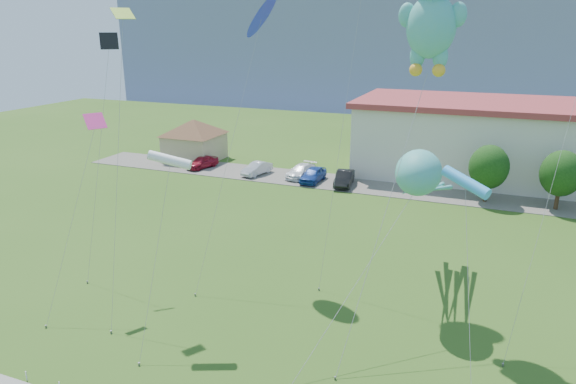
{
  "coord_description": "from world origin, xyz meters",
  "views": [
    {
      "loc": [
        9.66,
        -15.42,
        15.57
      ],
      "look_at": [
        0.35,
        8.0,
        7.54
      ],
      "focal_mm": 32.0,
      "sensor_mm": 36.0,
      "label": 1
    }
  ],
  "objects_px": {
    "pavilion": "(194,136)",
    "parked_car_black": "(344,178)",
    "teddy_bear_kite": "(432,18)",
    "parked_car_red": "(202,162)",
    "parked_car_blue": "(313,175)",
    "parked_car_white": "(301,171)",
    "octopus_kite": "(421,181)",
    "parked_car_silver": "(257,169)"
  },
  "relations": [
    {
      "from": "pavilion",
      "to": "parked_car_black",
      "type": "bearing_deg",
      "value": -10.87
    },
    {
      "from": "parked_car_black",
      "to": "teddy_bear_kite",
      "type": "bearing_deg",
      "value": -71.9
    },
    {
      "from": "pavilion",
      "to": "parked_car_red",
      "type": "distance_m",
      "value": 4.9
    },
    {
      "from": "pavilion",
      "to": "parked_car_blue",
      "type": "bearing_deg",
      "value": -12.65
    },
    {
      "from": "parked_car_white",
      "to": "octopus_kite",
      "type": "height_order",
      "value": "octopus_kite"
    },
    {
      "from": "octopus_kite",
      "to": "parked_car_silver",
      "type": "bearing_deg",
      "value": 134.32
    },
    {
      "from": "parked_car_black",
      "to": "parked_car_red",
      "type": "bearing_deg",
      "value": 170.44
    },
    {
      "from": "parked_car_silver",
      "to": "parked_car_black",
      "type": "xyz_separation_m",
      "value": [
        10.17,
        -0.42,
        0.08
      ]
    },
    {
      "from": "parked_car_red",
      "to": "parked_car_white",
      "type": "xyz_separation_m",
      "value": [
        12.05,
        0.57,
        -0.03
      ]
    },
    {
      "from": "pavilion",
      "to": "parked_car_black",
      "type": "xyz_separation_m",
      "value": [
        20.24,
        -3.89,
        -2.2
      ]
    },
    {
      "from": "parked_car_red",
      "to": "parked_car_black",
      "type": "bearing_deg",
      "value": 14.33
    },
    {
      "from": "parked_car_white",
      "to": "teddy_bear_kite",
      "type": "height_order",
      "value": "teddy_bear_kite"
    },
    {
      "from": "parked_car_silver",
      "to": "parked_car_black",
      "type": "bearing_deg",
      "value": 11.32
    },
    {
      "from": "pavilion",
      "to": "parked_car_silver",
      "type": "relative_size",
      "value": 2.24
    },
    {
      "from": "teddy_bear_kite",
      "to": "parked_car_red",
      "type": "bearing_deg",
      "value": 141.45
    },
    {
      "from": "parked_car_silver",
      "to": "parked_car_white",
      "type": "xyz_separation_m",
      "value": [
        4.92,
        0.83,
        0.0
      ]
    },
    {
      "from": "pavilion",
      "to": "octopus_kite",
      "type": "relative_size",
      "value": 0.54
    },
    {
      "from": "parked_car_blue",
      "to": "octopus_kite",
      "type": "xyz_separation_m",
      "value": [
        13.53,
        -20.44,
        6.39
      ]
    },
    {
      "from": "parked_car_blue",
      "to": "parked_car_black",
      "type": "relative_size",
      "value": 0.97
    },
    {
      "from": "pavilion",
      "to": "parked_car_white",
      "type": "bearing_deg",
      "value": -9.98
    },
    {
      "from": "parked_car_silver",
      "to": "octopus_kite",
      "type": "bearing_deg",
      "value": -31.99
    },
    {
      "from": "pavilion",
      "to": "octopus_kite",
      "type": "xyz_separation_m",
      "value": [
        30.33,
        -24.21,
        4.19
      ]
    },
    {
      "from": "parked_car_blue",
      "to": "parked_car_white",
      "type": "bearing_deg",
      "value": 150.34
    },
    {
      "from": "parked_car_blue",
      "to": "parked_car_red",
      "type": "bearing_deg",
      "value": -179.9
    },
    {
      "from": "parked_car_white",
      "to": "parked_car_blue",
      "type": "bearing_deg",
      "value": -23.79
    },
    {
      "from": "parked_car_red",
      "to": "parked_car_blue",
      "type": "bearing_deg",
      "value": 14.26
    },
    {
      "from": "pavilion",
      "to": "parked_car_white",
      "type": "relative_size",
      "value": 1.97
    },
    {
      "from": "parked_car_red",
      "to": "parked_car_black",
      "type": "height_order",
      "value": "parked_car_black"
    },
    {
      "from": "parked_car_blue",
      "to": "teddy_bear_kite",
      "type": "relative_size",
      "value": 0.24
    },
    {
      "from": "parked_car_red",
      "to": "parked_car_silver",
      "type": "distance_m",
      "value": 7.14
    },
    {
      "from": "octopus_kite",
      "to": "parked_car_blue",
      "type": "bearing_deg",
      "value": 123.5
    },
    {
      "from": "parked_car_white",
      "to": "parked_car_blue",
      "type": "height_order",
      "value": "parked_car_blue"
    },
    {
      "from": "parked_car_black",
      "to": "pavilion",
      "type": "bearing_deg",
      "value": 161.8
    },
    {
      "from": "parked_car_red",
      "to": "octopus_kite",
      "type": "distance_m",
      "value": 35.11
    },
    {
      "from": "octopus_kite",
      "to": "pavilion",
      "type": "bearing_deg",
      "value": 141.4
    },
    {
      "from": "parked_car_silver",
      "to": "parked_car_red",
      "type": "bearing_deg",
      "value": -168.35
    },
    {
      "from": "parked_car_black",
      "to": "octopus_kite",
      "type": "relative_size",
      "value": 0.27
    },
    {
      "from": "parked_car_red",
      "to": "parked_car_black",
      "type": "distance_m",
      "value": 17.32
    },
    {
      "from": "pavilion",
      "to": "parked_car_black",
      "type": "relative_size",
      "value": 1.99
    },
    {
      "from": "pavilion",
      "to": "parked_car_white",
      "type": "xyz_separation_m",
      "value": [
        14.99,
        -2.64,
        -2.28
      ]
    },
    {
      "from": "parked_car_red",
      "to": "teddy_bear_kite",
      "type": "xyz_separation_m",
      "value": [
        27.34,
        -21.79,
        15.3
      ]
    },
    {
      "from": "parked_car_white",
      "to": "parked_car_red",
      "type": "bearing_deg",
      "value": -169.0
    }
  ]
}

